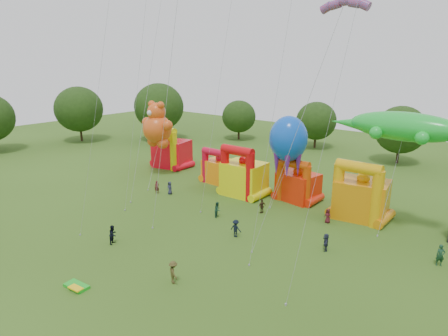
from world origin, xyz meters
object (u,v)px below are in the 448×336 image
Objects in this scene: bouncy_castle_2 at (243,176)px; gecko_kite at (402,134)px; spectator_0 at (170,188)px; spectator_4 at (262,206)px; teddy_bear_kite at (155,147)px; octopus_kite at (288,145)px; bouncy_castle_0 at (171,151)px.

bouncy_castle_2 is 19.72m from gecko_kite.
gecko_kite is at bearing 22.70° from spectator_0.
teddy_bear_kite is at bearing -70.32° from spectator_4.
spectator_0 is (-25.72, -7.38, -9.08)m from gecko_kite.
teddy_bear_kite is 1.04× the size of octopus_kite.
octopus_kite is 16.19m from spectator_0.
bouncy_castle_0 is 23.95m from spectator_4.
bouncy_castle_0 is 17.69m from bouncy_castle_2.
teddy_bear_kite reaches higher than bouncy_castle_2.
spectator_4 is (-12.76, -5.23, -9.10)m from gecko_kite.
bouncy_castle_0 is at bearing -84.30° from spectator_4.
spectator_0 reaches higher than spectator_4.
bouncy_castle_0 reaches higher than bouncy_castle_2.
spectator_4 is (12.96, 2.15, -0.02)m from spectator_0.
spectator_4 is (22.75, -7.29, -1.73)m from bouncy_castle_0.
bouncy_castle_2 reaches higher than spectator_0.
spectator_0 is at bearing -43.96° from bouncy_castle_0.
bouncy_castle_0 is 13.71m from spectator_0.
bouncy_castle_2 is 0.62× the size of octopus_kite.
gecko_kite is 1.30× the size of octopus_kite.
spectator_0 is at bearing -57.11° from spectator_4.
teddy_bear_kite is at bearing -173.02° from gecko_kite.
octopus_kite reaches higher than spectator_4.
spectator_0 is 13.14m from spectator_4.
bouncy_castle_2 is 6.76m from spectator_4.
spectator_0 is (-13.26, -6.76, -6.36)m from octopus_kite.
bouncy_castle_2 is 0.48× the size of gecko_kite.
teddy_bear_kite is 0.80× the size of gecko_kite.
bouncy_castle_0 is at bearing 167.99° from bouncy_castle_2.
teddy_bear_kite is at bearing -170.46° from octopus_kite.
teddy_bear_kite is 6.60× the size of spectator_0.
spectator_0 is at bearing -163.98° from gecko_kite.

